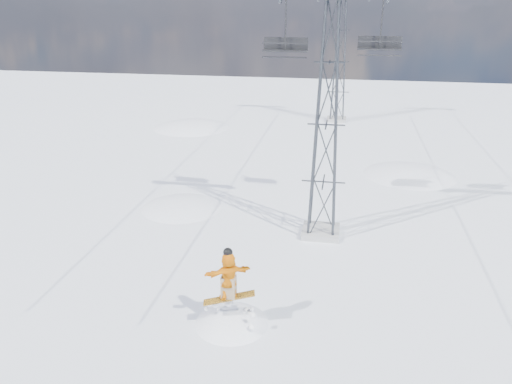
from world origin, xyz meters
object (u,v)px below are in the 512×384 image
Objects in this scene: lift_tower_near at (326,125)px; lift_chair_near at (285,46)px; lift_tower_far at (340,62)px; snowboarder_jump at (233,360)px.

lift_tower_near reaches higher than lift_chair_near.
lift_tower_far reaches higher than snowboarder_jump.
lift_tower_far is 4.31× the size of lift_chair_near.
lift_chair_near is (-2.20, 2.13, 3.26)m from lift_tower_near.
lift_tower_near is 4.31× the size of lift_chair_near.
lift_tower_far is 1.61× the size of snowboarder_jump.
lift_tower_near is 1.61× the size of snowboarder_jump.
snowboarder_jump is (-2.69, -32.82, -7.09)m from lift_tower_far.
lift_tower_near and lift_tower_far have the same top height.
lift_chair_near is (-2.20, -22.87, 3.26)m from lift_tower_far.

